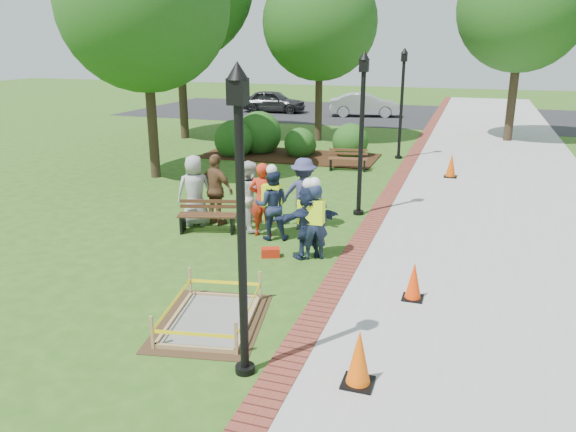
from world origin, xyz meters
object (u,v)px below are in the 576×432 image
(bench_near, at_px, (208,222))
(hivis_worker_a, at_px, (308,218))
(wet_concrete_pad, at_px, (211,309))
(hivis_worker_c, at_px, (272,202))
(hivis_worker_b, at_px, (314,219))
(lamp_near, at_px, (241,204))
(cone_front, at_px, (359,359))

(bench_near, xyz_separation_m, hivis_worker_a, (2.81, -0.85, 0.64))
(wet_concrete_pad, xyz_separation_m, hivis_worker_c, (-0.44, 4.22, 0.66))
(wet_concrete_pad, distance_m, hivis_worker_c, 4.30)
(wet_concrete_pad, relative_size, hivis_worker_b, 1.43)
(bench_near, relative_size, lamp_near, 0.35)
(lamp_near, bearing_deg, hivis_worker_c, 105.96)
(lamp_near, bearing_deg, cone_front, 6.65)
(hivis_worker_c, bearing_deg, bench_near, -178.94)
(hivis_worker_b, height_order, hivis_worker_c, hivis_worker_b)
(bench_near, distance_m, hivis_worker_a, 3.00)
(wet_concrete_pad, distance_m, lamp_near, 2.77)
(wet_concrete_pad, bearing_deg, hivis_worker_b, 75.77)
(bench_near, bearing_deg, hivis_worker_c, 1.06)
(hivis_worker_b, bearing_deg, bench_near, 163.18)
(wet_concrete_pad, bearing_deg, lamp_near, -47.17)
(cone_front, xyz_separation_m, hivis_worker_b, (-1.85, 4.31, 0.49))
(wet_concrete_pad, distance_m, cone_front, 2.87)
(lamp_near, xyz_separation_m, hivis_worker_a, (-0.41, 4.53, -1.60))
(cone_front, relative_size, hivis_worker_a, 0.48)
(lamp_near, bearing_deg, hivis_worker_b, 93.41)
(lamp_near, distance_m, hivis_worker_b, 4.77)
(bench_near, bearing_deg, lamp_near, -59.16)
(bench_near, distance_m, lamp_near, 6.66)
(cone_front, xyz_separation_m, lamp_near, (-1.58, -0.18, 2.08))
(hivis_worker_a, bearing_deg, cone_front, -65.37)
(bench_near, xyz_separation_m, hivis_worker_b, (2.95, -0.89, 0.65))
(cone_front, distance_m, hivis_worker_b, 4.71)
(lamp_near, xyz_separation_m, hivis_worker_c, (-1.55, 5.41, -1.58))
(cone_front, relative_size, lamp_near, 0.20)
(lamp_near, relative_size, hivis_worker_a, 2.42)
(wet_concrete_pad, height_order, hivis_worker_b, hivis_worker_b)
(bench_near, height_order, lamp_near, lamp_near)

